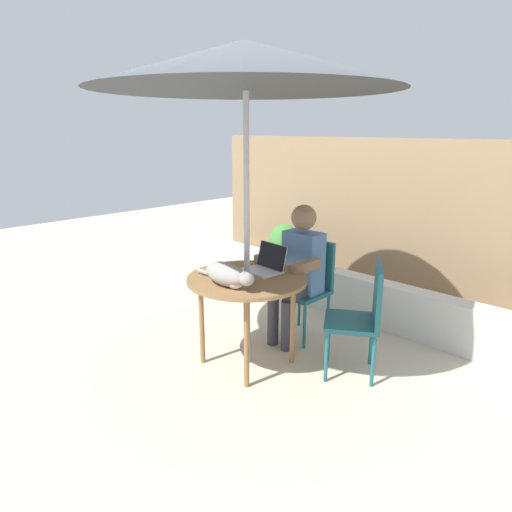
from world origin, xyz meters
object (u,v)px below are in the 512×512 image
laptop (267,263)px  cat (228,275)px  potted_plant_near_fence (285,253)px  patio_umbrella (246,66)px  person_seated (298,266)px  patio_table (247,285)px  chair_empty (363,312)px  chair_occupied (309,281)px

laptop → cat: size_ratio=0.49×
potted_plant_near_fence → laptop: bearing=-53.5°
patio_umbrella → person_seated: bearing=90.0°
patio_table → laptop: laptop is taller
chair_empty → potted_plant_near_fence: (-1.83, 1.18, -0.12)m
person_seated → cat: bearing=-86.8°
patio_table → patio_umbrella: (0.00, 0.00, 1.60)m
chair_empty → laptop: bearing=-160.9°
patio_umbrella → chair_empty: bearing=33.3°
chair_occupied → patio_table: bearing=-90.0°
laptop → chair_occupied: bearing=89.2°
laptop → cat: bearing=-83.2°
patio_table → cat: (0.05, -0.24, 0.15)m
patio_table → chair_empty: chair_empty is taller
patio_umbrella → patio_table: bearing=0.0°
patio_table → person_seated: (0.00, 0.62, 0.02)m
patio_umbrella → person_seated: (0.00, 0.62, -1.58)m
patio_table → patio_umbrella: 1.60m
chair_occupied → cat: 1.06m
patio_umbrella → cat: bearing=-78.5°
chair_occupied → person_seated: size_ratio=0.72×
person_seated → cat: person_seated is taller
chair_empty → chair_occupied: bearing=159.2°
chair_occupied → chair_empty: same height
person_seated → potted_plant_near_fence: person_seated is taller
chair_empty → laptop: laptop is taller
patio_umbrella → potted_plant_near_fence: bearing=122.7°
chair_empty → patio_table: bearing=-146.7°
person_seated → chair_occupied: bearing=90.0°
chair_occupied → laptop: size_ratio=2.77×
person_seated → cat: 0.87m
patio_umbrella → chair_empty: patio_umbrella is taller
patio_umbrella → potted_plant_near_fence: (-1.08, 1.67, -1.87)m
laptop → cat: laptop is taller
chair_occupied → cat: (0.05, -1.02, 0.30)m
person_seated → laptop: person_seated is taller
laptop → chair_empty: bearing=19.1°
person_seated → laptop: 0.41m
chair_empty → potted_plant_near_fence: 2.18m
chair_occupied → potted_plant_near_fence: bearing=140.2°
person_seated → cat: (0.05, -0.86, 0.13)m
patio_umbrella → potted_plant_near_fence: 2.73m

